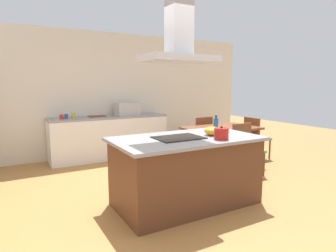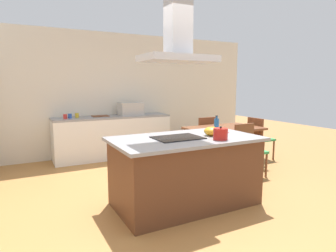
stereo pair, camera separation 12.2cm
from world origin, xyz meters
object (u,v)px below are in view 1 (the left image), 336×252
at_px(coffee_mug_yellow, 73,116).
at_px(chair_facing_back_wall, 201,134).
at_px(range_hood, 179,41).
at_px(coffee_mug_red, 62,117).
at_px(mixing_bowl, 212,131).
at_px(chair_facing_island, 246,146).
at_px(olive_oil_bottle, 216,124).
at_px(cooktop, 178,138).
at_px(chair_at_right_end, 255,135).
at_px(countertop_microwave, 127,109).
at_px(tea_kettle, 221,134).
at_px(coffee_mug_blue, 66,116).
at_px(cutting_board, 97,116).
at_px(dining_table, 221,131).

height_order(coffee_mug_yellow, chair_facing_back_wall, coffee_mug_yellow).
bearing_deg(range_hood, coffee_mug_red, 108.51).
xyz_separation_m(mixing_bowl, chair_facing_island, (1.25, 0.64, -0.45)).
xyz_separation_m(olive_oil_bottle, range_hood, (-0.79, -0.24, 1.11)).
distance_m(cooktop, chair_at_right_end, 2.97).
bearing_deg(olive_oil_bottle, cooktop, -163.15).
bearing_deg(chair_facing_island, chair_facing_back_wall, 90.00).
bearing_deg(coffee_mug_red, chair_facing_island, -39.85).
bearing_deg(chair_facing_back_wall, coffee_mug_yellow, 156.99).
distance_m(cooktop, coffee_mug_red, 2.98).
xyz_separation_m(countertop_microwave, chair_facing_island, (1.31, -2.30, -0.53)).
relative_size(mixing_bowl, coffee_mug_yellow, 2.41).
xyz_separation_m(tea_kettle, range_hood, (-0.42, 0.33, 1.13)).
height_order(coffee_mug_blue, chair_at_right_end, coffee_mug_blue).
bearing_deg(coffee_mug_yellow, range_hood, -76.68).
bearing_deg(chair_facing_island, cutting_board, 129.95).
xyz_separation_m(coffee_mug_blue, chair_facing_back_wall, (2.59, -0.99, -0.44)).
xyz_separation_m(tea_kettle, chair_at_right_end, (2.24, 1.58, -0.46)).
distance_m(chair_facing_back_wall, range_hood, 3.04).
relative_size(cutting_board, chair_at_right_end, 0.38).
bearing_deg(tea_kettle, mixing_bowl, 74.73).
relative_size(olive_oil_bottle, coffee_mug_red, 2.52).
height_order(cooktop, countertop_microwave, countertop_microwave).
distance_m(countertop_microwave, chair_facing_back_wall, 1.71).
bearing_deg(tea_kettle, countertop_microwave, 89.63).
xyz_separation_m(coffee_mug_yellow, dining_table, (2.45, -1.70, -0.28)).
height_order(dining_table, range_hood, range_hood).
bearing_deg(cooktop, coffee_mug_blue, 106.23).
xyz_separation_m(coffee_mug_red, chair_facing_island, (2.70, -2.25, -0.44)).
bearing_deg(olive_oil_bottle, cutting_board, 110.66).
bearing_deg(coffee_mug_yellow, chair_facing_island, -44.08).
bearing_deg(chair_facing_back_wall, mixing_bowl, -122.47).
bearing_deg(chair_at_right_end, tea_kettle, -144.88).
xyz_separation_m(cooktop, chair_at_right_end, (2.66, 1.24, -0.40)).
distance_m(coffee_mug_blue, range_hood, 3.24).
bearing_deg(cutting_board, tea_kettle, -78.87).
distance_m(coffee_mug_blue, dining_table, 3.09).
distance_m(tea_kettle, olive_oil_bottle, 0.68).
distance_m(coffee_mug_red, chair_at_right_end, 3.97).
height_order(olive_oil_bottle, chair_facing_back_wall, olive_oil_bottle).
relative_size(cooktop, coffee_mug_blue, 6.67).
height_order(tea_kettle, coffee_mug_blue, tea_kettle).
height_order(cutting_board, chair_facing_island, cutting_board).
xyz_separation_m(cooktop, cutting_board, (-0.22, 2.93, 0.00)).
distance_m(cutting_board, chair_at_right_end, 3.36).
xyz_separation_m(tea_kettle, mixing_bowl, (0.08, 0.28, -0.01)).
height_order(coffee_mug_blue, range_hood, range_hood).
height_order(coffee_mug_yellow, cutting_board, coffee_mug_yellow).
bearing_deg(chair_facing_back_wall, range_hood, -132.49).
distance_m(cutting_board, chair_facing_back_wall, 2.25).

